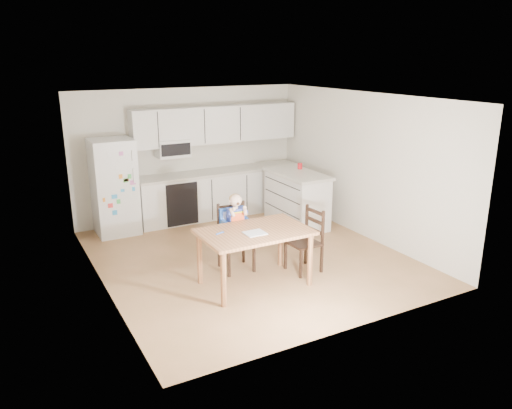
{
  "coord_description": "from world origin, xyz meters",
  "views": [
    {
      "loc": [
        -3.42,
        -6.52,
        3.09
      ],
      "look_at": [
        -0.03,
        -0.3,
        0.96
      ],
      "focal_mm": 35.0,
      "sensor_mm": 36.0,
      "label": 1
    }
  ],
  "objects_px": {
    "chair_side": "(309,236)",
    "kitchen_island": "(297,199)",
    "dining_table": "(255,238)",
    "chair_booster": "(235,224)",
    "red_cup": "(300,166)",
    "refrigerator": "(114,187)"
  },
  "relations": [
    {
      "from": "chair_side",
      "to": "kitchen_island",
      "type": "bearing_deg",
      "value": 148.57
    },
    {
      "from": "dining_table",
      "to": "chair_side",
      "type": "bearing_deg",
      "value": 3.37
    },
    {
      "from": "dining_table",
      "to": "chair_booster",
      "type": "height_order",
      "value": "chair_booster"
    },
    {
      "from": "red_cup",
      "to": "dining_table",
      "type": "height_order",
      "value": "red_cup"
    },
    {
      "from": "kitchen_island",
      "to": "chair_side",
      "type": "relative_size",
      "value": 1.44
    },
    {
      "from": "kitchen_island",
      "to": "chair_side",
      "type": "distance_m",
      "value": 2.06
    },
    {
      "from": "kitchen_island",
      "to": "chair_booster",
      "type": "xyz_separation_m",
      "value": [
        -1.91,
        -1.26,
        0.2
      ]
    },
    {
      "from": "refrigerator",
      "to": "red_cup",
      "type": "relative_size",
      "value": 15.43
    },
    {
      "from": "dining_table",
      "to": "refrigerator",
      "type": "bearing_deg",
      "value": 110.94
    },
    {
      "from": "kitchen_island",
      "to": "chair_side",
      "type": "xyz_separation_m",
      "value": [
        -0.97,
        -1.82,
        0.03
      ]
    },
    {
      "from": "kitchen_island",
      "to": "red_cup",
      "type": "distance_m",
      "value": 0.64
    },
    {
      "from": "red_cup",
      "to": "dining_table",
      "type": "distance_m",
      "value": 3.01
    },
    {
      "from": "red_cup",
      "to": "chair_side",
      "type": "distance_m",
      "value": 2.42
    },
    {
      "from": "kitchen_island",
      "to": "red_cup",
      "type": "bearing_deg",
      "value": 48.57
    },
    {
      "from": "dining_table",
      "to": "chair_booster",
      "type": "xyz_separation_m",
      "value": [
        0.0,
        0.62,
        0.02
      ]
    },
    {
      "from": "dining_table",
      "to": "chair_booster",
      "type": "relative_size",
      "value": 1.27
    },
    {
      "from": "chair_booster",
      "to": "chair_side",
      "type": "distance_m",
      "value": 1.11
    },
    {
      "from": "refrigerator",
      "to": "chair_side",
      "type": "bearing_deg",
      "value": -54.81
    },
    {
      "from": "dining_table",
      "to": "chair_side",
      "type": "xyz_separation_m",
      "value": [
        0.94,
        0.06,
        -0.15
      ]
    },
    {
      "from": "refrigerator",
      "to": "chair_booster",
      "type": "height_order",
      "value": "refrigerator"
    },
    {
      "from": "refrigerator",
      "to": "chair_booster",
      "type": "distance_m",
      "value": 2.71
    },
    {
      "from": "refrigerator",
      "to": "red_cup",
      "type": "distance_m",
      "value": 3.43
    }
  ]
}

